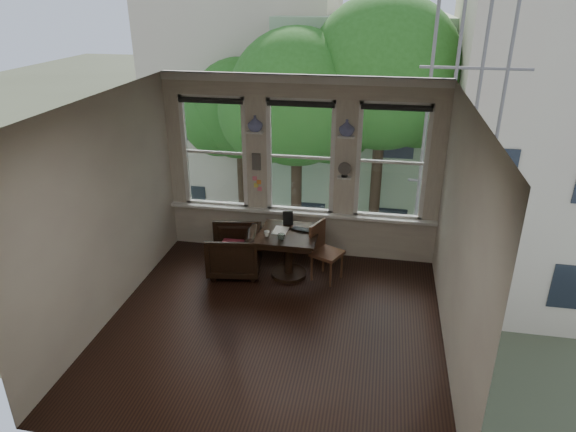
% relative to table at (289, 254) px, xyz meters
% --- Properties ---
extents(ground, '(4.50, 4.50, 0.00)m').
position_rel_table_xyz_m(ground, '(0.03, -1.36, -0.38)').
color(ground, black).
rests_on(ground, ground).
extents(ceiling, '(4.50, 4.50, 0.00)m').
position_rel_table_xyz_m(ceiling, '(0.03, -1.36, 2.62)').
color(ceiling, silver).
rests_on(ceiling, ground).
extents(wall_back, '(4.50, 0.00, 4.50)m').
position_rel_table_xyz_m(wall_back, '(0.03, 0.89, 1.12)').
color(wall_back, beige).
rests_on(wall_back, ground).
extents(wall_front, '(4.50, 0.00, 4.50)m').
position_rel_table_xyz_m(wall_front, '(0.03, -3.61, 1.12)').
color(wall_front, beige).
rests_on(wall_front, ground).
extents(wall_left, '(0.00, 4.50, 4.50)m').
position_rel_table_xyz_m(wall_left, '(-2.22, -1.36, 1.12)').
color(wall_left, beige).
rests_on(wall_left, ground).
extents(wall_right, '(0.00, 4.50, 4.50)m').
position_rel_table_xyz_m(wall_right, '(2.28, -1.36, 1.12)').
color(wall_right, beige).
rests_on(wall_right, ground).
extents(window_left, '(1.10, 0.12, 1.90)m').
position_rel_table_xyz_m(window_left, '(-1.42, 0.89, 1.32)').
color(window_left, white).
rests_on(window_left, ground).
extents(window_center, '(1.10, 0.12, 1.90)m').
position_rel_table_xyz_m(window_center, '(0.03, 0.89, 1.32)').
color(window_center, white).
rests_on(window_center, ground).
extents(window_right, '(1.10, 0.12, 1.90)m').
position_rel_table_xyz_m(window_right, '(1.48, 0.89, 1.32)').
color(window_right, white).
rests_on(window_right, ground).
extents(shelf_left, '(0.26, 0.16, 0.03)m').
position_rel_table_xyz_m(shelf_left, '(-0.69, 0.79, 1.73)').
color(shelf_left, white).
rests_on(shelf_left, ground).
extents(shelf_right, '(0.26, 0.16, 0.03)m').
position_rel_table_xyz_m(shelf_right, '(0.76, 0.79, 1.73)').
color(shelf_right, white).
rests_on(shelf_right, ground).
extents(intercom, '(0.14, 0.06, 0.28)m').
position_rel_table_xyz_m(intercom, '(-0.69, 0.82, 1.23)').
color(intercom, '#59544F').
rests_on(intercom, ground).
extents(sticky_notes, '(0.16, 0.01, 0.24)m').
position_rel_table_xyz_m(sticky_notes, '(-0.69, 0.82, 0.88)').
color(sticky_notes, pink).
rests_on(sticky_notes, ground).
extents(desk_fan, '(0.20, 0.20, 0.24)m').
position_rel_table_xyz_m(desk_fan, '(0.76, 0.77, 1.16)').
color(desk_fan, '#59544F').
rests_on(desk_fan, ground).
extents(vase_left, '(0.24, 0.24, 0.25)m').
position_rel_table_xyz_m(vase_left, '(-0.69, 0.79, 1.86)').
color(vase_left, silver).
rests_on(vase_left, shelf_left).
extents(vase_right, '(0.24, 0.24, 0.25)m').
position_rel_table_xyz_m(vase_right, '(0.76, 0.79, 1.86)').
color(vase_right, silver).
rests_on(vase_right, shelf_right).
extents(table, '(0.90, 0.90, 0.75)m').
position_rel_table_xyz_m(table, '(0.00, 0.00, 0.00)').
color(table, black).
rests_on(table, ground).
extents(armchair_left, '(0.93, 0.91, 0.75)m').
position_rel_table_xyz_m(armchair_left, '(-0.87, -0.06, -0.00)').
color(armchair_left, black).
rests_on(armchair_left, ground).
extents(cushion_red, '(0.45, 0.45, 0.06)m').
position_rel_table_xyz_m(cushion_red, '(-0.87, -0.06, 0.08)').
color(cushion_red, maroon).
rests_on(cushion_red, armchair_left).
extents(side_chair_right, '(0.56, 0.56, 0.92)m').
position_rel_table_xyz_m(side_chair_right, '(0.61, -0.00, 0.09)').
color(side_chair_right, '#412917').
rests_on(side_chair_right, ground).
extents(laptop, '(0.37, 0.29, 0.03)m').
position_rel_table_xyz_m(laptop, '(0.18, 0.07, 0.39)').
color(laptop, black).
rests_on(laptop, table).
extents(mug, '(0.09, 0.09, 0.08)m').
position_rel_table_xyz_m(mug, '(-0.31, -0.17, 0.42)').
color(mug, white).
rests_on(mug, table).
extents(drinking_glass, '(0.14, 0.14, 0.09)m').
position_rel_table_xyz_m(drinking_glass, '(-0.07, -0.26, 0.42)').
color(drinking_glass, white).
rests_on(drinking_glass, table).
extents(tablet, '(0.17, 0.11, 0.22)m').
position_rel_table_xyz_m(tablet, '(-0.07, 0.30, 0.48)').
color(tablet, black).
rests_on(tablet, table).
extents(papers, '(0.23, 0.31, 0.00)m').
position_rel_table_xyz_m(papers, '(-0.14, 0.06, 0.38)').
color(papers, silver).
rests_on(papers, table).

